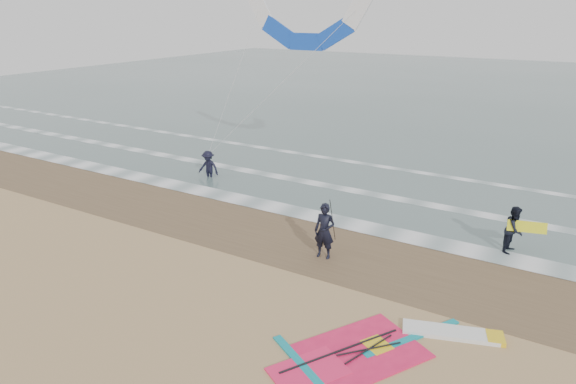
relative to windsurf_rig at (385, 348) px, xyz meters
The scene contains 11 objects.
ground 3.86m from the windsurf_rig, 161.83° to the right, with size 120.00×120.00×0.00m, color tan.
sea_water 46.94m from the windsurf_rig, 94.48° to the left, with size 120.00×80.00×0.02m, color #47605E.
wet_sand_band 6.04m from the windsurf_rig, 127.36° to the left, with size 120.00×5.00×0.01m, color brown.
foam_waterline 9.94m from the windsurf_rig, 111.63° to the left, with size 120.00×9.15×0.02m.
windsurf_rig is the anchor object (origin of this frame).
person_standing 5.45m from the windsurf_rig, 134.35° to the left, with size 0.73×0.48×2.01m, color black.
person_walking 7.99m from the windsurf_rig, 76.32° to the left, with size 0.84×0.66×1.74m, color black.
person_wading 15.80m from the windsurf_rig, 145.81° to the left, with size 1.15×0.66×1.79m, color black.
held_pole 5.36m from the windsurf_rig, 131.97° to the left, with size 0.17×0.86×1.82m.
carried_kiteboard 8.03m from the windsurf_rig, 73.35° to the left, with size 1.30×0.51×0.39m.
surf_kite 16.76m from the windsurf_rig, 127.23° to the left, with size 7.52×3.13×8.14m.
Camera 1 is at (7.22, -9.65, 8.32)m, focal length 32.00 mm.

